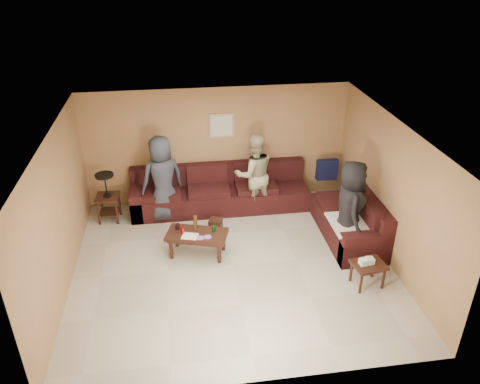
{
  "coord_description": "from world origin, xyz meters",
  "views": [
    {
      "loc": [
        -0.83,
        -6.61,
        5.04
      ],
      "look_at": [
        0.25,
        0.85,
        1.0
      ],
      "focal_mm": 35.0,
      "sensor_mm": 36.0,
      "label": 1
    }
  ],
  "objects_px": {
    "side_table_right": "(368,266)",
    "person_middle": "(254,174)",
    "coffee_table": "(197,236)",
    "sectional_sofa": "(263,204)",
    "person_right": "(350,207)",
    "person_left": "(162,179)",
    "waste_bin": "(216,226)",
    "end_table_left": "(107,196)"
  },
  "relations": [
    {
      "from": "person_middle",
      "to": "waste_bin",
      "type": "bearing_deg",
      "value": 32.25
    },
    {
      "from": "waste_bin",
      "to": "person_left",
      "type": "xyz_separation_m",
      "value": [
        -0.97,
        0.72,
        0.74
      ]
    },
    {
      "from": "side_table_right",
      "to": "waste_bin",
      "type": "height_order",
      "value": "side_table_right"
    },
    {
      "from": "sectional_sofa",
      "to": "person_left",
      "type": "bearing_deg",
      "value": 170.75
    },
    {
      "from": "sectional_sofa",
      "to": "end_table_left",
      "type": "xyz_separation_m",
      "value": [
        -3.1,
        0.38,
        0.21
      ]
    },
    {
      "from": "end_table_left",
      "to": "side_table_right",
      "type": "bearing_deg",
      "value": -31.76
    },
    {
      "from": "person_left",
      "to": "side_table_right",
      "type": "bearing_deg",
      "value": 119.48
    },
    {
      "from": "coffee_table",
      "to": "sectional_sofa",
      "type": "bearing_deg",
      "value": 37.41
    },
    {
      "from": "side_table_right",
      "to": "waste_bin",
      "type": "bearing_deg",
      "value": 139.81
    },
    {
      "from": "coffee_table",
      "to": "person_middle",
      "type": "height_order",
      "value": "person_middle"
    },
    {
      "from": "coffee_table",
      "to": "person_left",
      "type": "xyz_separation_m",
      "value": [
        -0.57,
        1.4,
        0.5
      ]
    },
    {
      "from": "coffee_table",
      "to": "person_middle",
      "type": "xyz_separation_m",
      "value": [
        1.28,
        1.4,
        0.48
      ]
    },
    {
      "from": "sectional_sofa",
      "to": "person_middle",
      "type": "xyz_separation_m",
      "value": [
        -0.13,
        0.32,
        0.53
      ]
    },
    {
      "from": "person_left",
      "to": "person_right",
      "type": "bearing_deg",
      "value": 132.29
    },
    {
      "from": "side_table_right",
      "to": "coffee_table",
      "type": "bearing_deg",
      "value": 154.84
    },
    {
      "from": "end_table_left",
      "to": "side_table_right",
      "type": "xyz_separation_m",
      "value": [
        4.4,
        -2.73,
        -0.17
      ]
    },
    {
      "from": "end_table_left",
      "to": "side_table_right",
      "type": "distance_m",
      "value": 5.18
    },
    {
      "from": "coffee_table",
      "to": "end_table_left",
      "type": "distance_m",
      "value": 2.24
    },
    {
      "from": "person_left",
      "to": "waste_bin",
      "type": "bearing_deg",
      "value": 122.18
    },
    {
      "from": "end_table_left",
      "to": "waste_bin",
      "type": "distance_m",
      "value": 2.27
    },
    {
      "from": "coffee_table",
      "to": "person_right",
      "type": "relative_size",
      "value": 0.67
    },
    {
      "from": "person_middle",
      "to": "coffee_table",
      "type": "bearing_deg",
      "value": 40.55
    },
    {
      "from": "coffee_table",
      "to": "person_left",
      "type": "relative_size",
      "value": 0.67
    },
    {
      "from": "sectional_sofa",
      "to": "person_middle",
      "type": "relative_size",
      "value": 2.71
    },
    {
      "from": "sectional_sofa",
      "to": "person_right",
      "type": "distance_m",
      "value": 1.93
    },
    {
      "from": "side_table_right",
      "to": "person_middle",
      "type": "distance_m",
      "value": 3.07
    },
    {
      "from": "coffee_table",
      "to": "waste_bin",
      "type": "height_order",
      "value": "coffee_table"
    },
    {
      "from": "sectional_sofa",
      "to": "person_left",
      "type": "xyz_separation_m",
      "value": [
        -1.98,
        0.32,
        0.56
      ]
    },
    {
      "from": "sectional_sofa",
      "to": "person_right",
      "type": "bearing_deg",
      "value": -44.85
    },
    {
      "from": "side_table_right",
      "to": "person_middle",
      "type": "height_order",
      "value": "person_middle"
    },
    {
      "from": "coffee_table",
      "to": "person_right",
      "type": "height_order",
      "value": "person_right"
    },
    {
      "from": "sectional_sofa",
      "to": "person_middle",
      "type": "distance_m",
      "value": 0.64
    },
    {
      "from": "end_table_left",
      "to": "person_left",
      "type": "relative_size",
      "value": 0.58
    },
    {
      "from": "waste_bin",
      "to": "coffee_table",
      "type": "bearing_deg",
      "value": -120.44
    },
    {
      "from": "sectional_sofa",
      "to": "person_middle",
      "type": "height_order",
      "value": "person_middle"
    },
    {
      "from": "sectional_sofa",
      "to": "person_left",
      "type": "height_order",
      "value": "person_left"
    },
    {
      "from": "waste_bin",
      "to": "person_left",
      "type": "distance_m",
      "value": 1.42
    },
    {
      "from": "side_table_right",
      "to": "person_left",
      "type": "bearing_deg",
      "value": 140.89
    },
    {
      "from": "coffee_table",
      "to": "side_table_right",
      "type": "height_order",
      "value": "coffee_table"
    },
    {
      "from": "person_middle",
      "to": "person_right",
      "type": "xyz_separation_m",
      "value": [
        1.44,
        -1.63,
        0.02
      ]
    },
    {
      "from": "person_left",
      "to": "person_right",
      "type": "xyz_separation_m",
      "value": [
        3.29,
        -1.63,
        -0.0
      ]
    },
    {
      "from": "sectional_sofa",
      "to": "waste_bin",
      "type": "distance_m",
      "value": 1.1
    }
  ]
}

